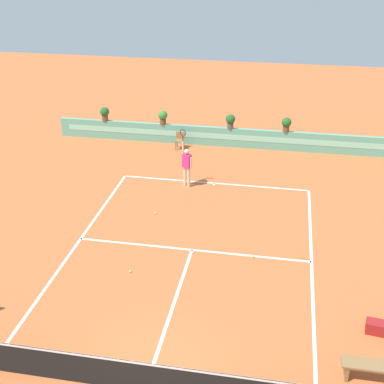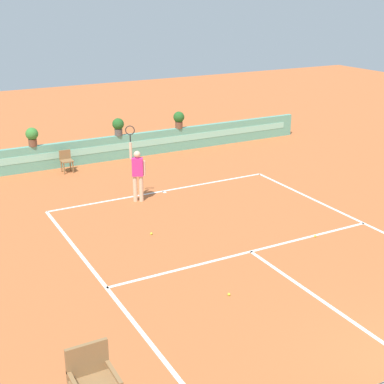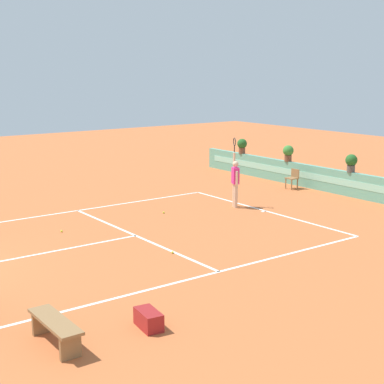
{
  "view_description": "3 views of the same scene",
  "coord_description": "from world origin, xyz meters",
  "px_view_note": "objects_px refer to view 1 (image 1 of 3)",
  "views": [
    {
      "loc": [
        2.8,
        -8.79,
        10.03
      ],
      "look_at": [
        -0.46,
        8.89,
        1.0
      ],
      "focal_mm": 48.91,
      "sensor_mm": 36.0,
      "label": 1
    },
    {
      "loc": [
        -7.88,
        -4.84,
        6.64
      ],
      "look_at": [
        -0.46,
        8.89,
        1.0
      ],
      "focal_mm": 52.3,
      "sensor_mm": 36.0,
      "label": 2
    },
    {
      "loc": [
        15.14,
        -2.54,
        5.03
      ],
      "look_at": [
        -0.46,
        8.89,
        1.0
      ],
      "focal_mm": 54.93,
      "sensor_mm": 36.0,
      "label": 3
    }
  ],
  "objects_px": {
    "bench_courtside": "(374,369)",
    "tennis_ball_mid_court": "(155,213)",
    "potted_plant_left": "(163,116)",
    "tennis_ball_by_sideline": "(253,257)",
    "tennis_player": "(187,164)",
    "ball_kid_chair": "(180,140)",
    "potted_plant_right": "(286,124)",
    "potted_plant_centre": "(230,120)",
    "potted_plant_far_left": "(105,113)",
    "gear_bag": "(379,328)",
    "tennis_ball_near_baseline": "(130,271)"
  },
  "relations": [
    {
      "from": "potted_plant_far_left",
      "to": "potted_plant_left",
      "type": "bearing_deg",
      "value": 0.0
    },
    {
      "from": "tennis_ball_mid_court",
      "to": "potted_plant_left",
      "type": "bearing_deg",
      "value": 100.83
    },
    {
      "from": "bench_courtside",
      "to": "tennis_ball_by_sideline",
      "type": "xyz_separation_m",
      "value": [
        -3.33,
        4.91,
        -0.34
      ]
    },
    {
      "from": "tennis_ball_near_baseline",
      "to": "tennis_ball_by_sideline",
      "type": "bearing_deg",
      "value": 22.22
    },
    {
      "from": "potted_plant_centre",
      "to": "potted_plant_far_left",
      "type": "bearing_deg",
      "value": 180.0
    },
    {
      "from": "ball_kid_chair",
      "to": "potted_plant_right",
      "type": "relative_size",
      "value": 1.17
    },
    {
      "from": "tennis_ball_mid_court",
      "to": "potted_plant_right",
      "type": "height_order",
      "value": "potted_plant_right"
    },
    {
      "from": "tennis_ball_mid_court",
      "to": "gear_bag",
      "type": "bearing_deg",
      "value": -35.33
    },
    {
      "from": "potted_plant_centre",
      "to": "tennis_ball_mid_court",
      "type": "bearing_deg",
      "value": -104.86
    },
    {
      "from": "potted_plant_right",
      "to": "potted_plant_left",
      "type": "height_order",
      "value": "same"
    },
    {
      "from": "tennis_ball_by_sideline",
      "to": "potted_plant_right",
      "type": "distance_m",
      "value": 10.21
    },
    {
      "from": "ball_kid_chair",
      "to": "potted_plant_right",
      "type": "bearing_deg",
      "value": 7.91
    },
    {
      "from": "tennis_ball_near_baseline",
      "to": "tennis_player",
      "type": "bearing_deg",
      "value": 84.91
    },
    {
      "from": "potted_plant_right",
      "to": "tennis_ball_by_sideline",
      "type": "bearing_deg",
      "value": -94.48
    },
    {
      "from": "tennis_ball_mid_court",
      "to": "potted_plant_right",
      "type": "bearing_deg",
      "value": 57.82
    },
    {
      "from": "ball_kid_chair",
      "to": "gear_bag",
      "type": "distance_m",
      "value": 14.92
    },
    {
      "from": "tennis_ball_near_baseline",
      "to": "tennis_ball_mid_court",
      "type": "bearing_deg",
      "value": 92.27
    },
    {
      "from": "ball_kid_chair",
      "to": "tennis_ball_mid_court",
      "type": "xyz_separation_m",
      "value": [
        0.42,
        -6.96,
        -0.44
      ]
    },
    {
      "from": "tennis_ball_by_sideline",
      "to": "potted_plant_right",
      "type": "xyz_separation_m",
      "value": [
        0.79,
        10.08,
        1.38
      ]
    },
    {
      "from": "ball_kid_chair",
      "to": "potted_plant_far_left",
      "type": "bearing_deg",
      "value": 170.1
    },
    {
      "from": "ball_kid_chair",
      "to": "tennis_ball_by_sideline",
      "type": "xyz_separation_m",
      "value": [
        4.48,
        -9.35,
        -0.44
      ]
    },
    {
      "from": "ball_kid_chair",
      "to": "potted_plant_right",
      "type": "xyz_separation_m",
      "value": [
        5.27,
        0.73,
        0.93
      ]
    },
    {
      "from": "tennis_ball_near_baseline",
      "to": "tennis_ball_by_sideline",
      "type": "height_order",
      "value": "same"
    },
    {
      "from": "potted_plant_right",
      "to": "potted_plant_left",
      "type": "distance_m",
      "value": 6.31
    },
    {
      "from": "bench_courtside",
      "to": "tennis_ball_by_sideline",
      "type": "bearing_deg",
      "value": 124.18
    },
    {
      "from": "tennis_player",
      "to": "tennis_ball_near_baseline",
      "type": "relative_size",
      "value": 38.01
    },
    {
      "from": "bench_courtside",
      "to": "potted_plant_left",
      "type": "bearing_deg",
      "value": 120.58
    },
    {
      "from": "potted_plant_left",
      "to": "tennis_player",
      "type": "bearing_deg",
      "value": -66.01
    },
    {
      "from": "bench_courtside",
      "to": "gear_bag",
      "type": "xyz_separation_m",
      "value": [
        0.37,
        1.8,
        -0.2
      ]
    },
    {
      "from": "potted_plant_centre",
      "to": "potted_plant_left",
      "type": "bearing_deg",
      "value": 180.0
    },
    {
      "from": "ball_kid_chair",
      "to": "potted_plant_far_left",
      "type": "relative_size",
      "value": 1.17
    },
    {
      "from": "gear_bag",
      "to": "potted_plant_right",
      "type": "relative_size",
      "value": 0.97
    },
    {
      "from": "tennis_player",
      "to": "tennis_ball_mid_court",
      "type": "bearing_deg",
      "value": -105.58
    },
    {
      "from": "bench_courtside",
      "to": "tennis_ball_mid_court",
      "type": "height_order",
      "value": "bench_courtside"
    },
    {
      "from": "potted_plant_left",
      "to": "potted_plant_centre",
      "type": "bearing_deg",
      "value": 0.0
    },
    {
      "from": "ball_kid_chair",
      "to": "potted_plant_left",
      "type": "relative_size",
      "value": 1.17
    },
    {
      "from": "potted_plant_left",
      "to": "tennis_ball_by_sideline",
      "type": "bearing_deg",
      "value": -61.28
    },
    {
      "from": "bench_courtside",
      "to": "potted_plant_far_left",
      "type": "bearing_deg",
      "value": 128.68
    },
    {
      "from": "tennis_ball_near_baseline",
      "to": "potted_plant_left",
      "type": "bearing_deg",
      "value": 97.94
    },
    {
      "from": "tennis_ball_by_sideline",
      "to": "potted_plant_left",
      "type": "bearing_deg",
      "value": 118.72
    },
    {
      "from": "tennis_ball_by_sideline",
      "to": "potted_plant_right",
      "type": "relative_size",
      "value": 0.09
    },
    {
      "from": "gear_bag",
      "to": "tennis_player",
      "type": "distance_m",
      "value": 10.82
    },
    {
      "from": "potted_plant_right",
      "to": "potted_plant_far_left",
      "type": "relative_size",
      "value": 1.0
    },
    {
      "from": "tennis_player",
      "to": "potted_plant_left",
      "type": "distance_m",
      "value": 5.48
    },
    {
      "from": "bench_courtside",
      "to": "tennis_player",
      "type": "height_order",
      "value": "tennis_player"
    },
    {
      "from": "tennis_player",
      "to": "potted_plant_far_left",
      "type": "relative_size",
      "value": 3.57
    },
    {
      "from": "tennis_ball_near_baseline",
      "to": "tennis_ball_mid_court",
      "type": "relative_size",
      "value": 1.0
    },
    {
      "from": "ball_kid_chair",
      "to": "tennis_player",
      "type": "height_order",
      "value": "tennis_player"
    },
    {
      "from": "tennis_ball_by_sideline",
      "to": "potted_plant_far_left",
      "type": "distance_m",
      "value": 13.37
    },
    {
      "from": "tennis_ball_by_sideline",
      "to": "gear_bag",
      "type": "bearing_deg",
      "value": -40.02
    }
  ]
}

